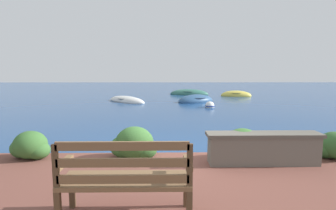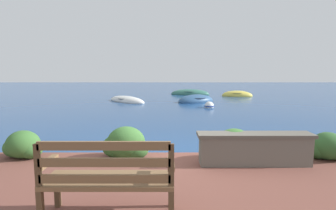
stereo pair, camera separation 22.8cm
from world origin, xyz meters
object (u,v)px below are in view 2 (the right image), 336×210
Objects in this scene: rowboat_mid at (128,101)px; mooring_buoy at (210,106)px; rowboat_outer at (191,94)px; park_bench at (110,177)px; rowboat_far at (238,96)px; rowboat_nearest at (197,101)px.

mooring_buoy is (4.67, -2.61, 0.03)m from rowboat_mid.
rowboat_mid is at bearing -117.65° from rowboat_outer.
rowboat_far is at bearing 67.45° from park_bench.
park_bench is 13.31m from rowboat_nearest.
rowboat_outer reaches higher than rowboat_mid.
mooring_buoy is at bearing 71.96° from park_bench.
mooring_buoy is (0.43, -2.44, 0.01)m from rowboat_nearest.
rowboat_mid is (-4.24, 0.17, -0.02)m from rowboat_nearest.
rowboat_nearest is 4.25m from rowboat_mid.
rowboat_far is at bearing 70.36° from rowboat_mid.
rowboat_nearest is at bearing 58.75° from rowboat_far.
park_bench is 13.41m from rowboat_mid.
park_bench is at bearing -129.64° from rowboat_nearest.
rowboat_mid is at bearing 94.74° from park_bench.
rowboat_outer is at bearing 79.05° from park_bench.
rowboat_nearest is 0.83× the size of rowboat_outer.
rowboat_outer is 6.32× the size of mooring_buoy.
mooring_buoy is at bearing 75.89° from rowboat_far.
rowboat_far is 3.70m from rowboat_outer.
rowboat_nearest reaches higher than rowboat_mid.
rowboat_far reaches higher than rowboat_mid.
rowboat_nearest is 2.48m from mooring_buoy.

